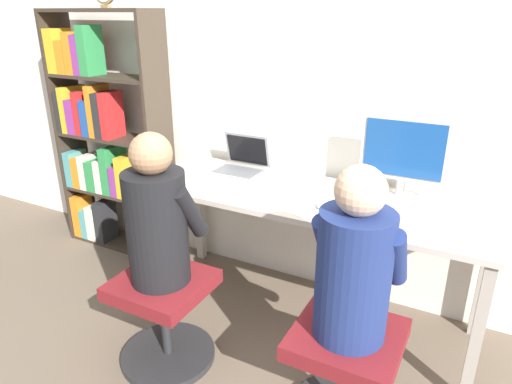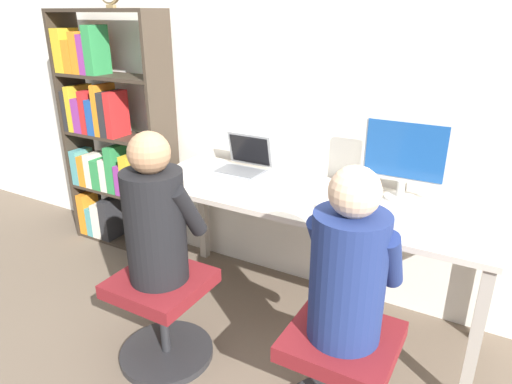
{
  "view_description": "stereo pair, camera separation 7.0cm",
  "coord_description": "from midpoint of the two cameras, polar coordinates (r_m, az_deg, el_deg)",
  "views": [
    {
      "loc": [
        0.82,
        -1.83,
        1.69
      ],
      "look_at": [
        -0.23,
        0.16,
        0.8
      ],
      "focal_mm": 32.0,
      "sensor_mm": 36.0,
      "label": 1
    },
    {
      "loc": [
        0.88,
        -1.8,
        1.69
      ],
      "look_at": [
        -0.23,
        0.16,
        0.8
      ],
      "focal_mm": 32.0,
      "sensor_mm": 36.0,
      "label": 2
    }
  ],
  "objects": [
    {
      "name": "ground_plane",
      "position": [
        2.62,
        3.66,
        -18.55
      ],
      "size": [
        14.0,
        14.0,
        0.0
      ],
      "primitive_type": "plane",
      "color": "brown"
    },
    {
      "name": "wall_back",
      "position": [
        2.69,
        11.16,
        12.87
      ],
      "size": [
        10.0,
        0.05,
        2.6
      ],
      "color": "white",
      "rests_on": "ground_plane"
    },
    {
      "name": "desk",
      "position": [
        2.51,
        7.26,
        -2.1
      ],
      "size": [
        1.91,
        0.64,
        0.77
      ],
      "color": "beige",
      "rests_on": "ground_plane"
    },
    {
      "name": "desktop_monitor",
      "position": [
        2.47,
        18.86,
        4.23
      ],
      "size": [
        0.44,
        0.17,
        0.43
      ],
      "color": "beige",
      "rests_on": "desk"
    },
    {
      "name": "laptop",
      "position": [
        2.8,
        -0.94,
        3.42
      ],
      "size": [
        0.3,
        0.26,
        0.23
      ],
      "color": "gray",
      "rests_on": "desk"
    },
    {
      "name": "keyboard",
      "position": [
        2.22,
        15.91,
        -3.42
      ],
      "size": [
        0.43,
        0.17,
        0.03
      ],
      "color": "#B2B2B7",
      "rests_on": "desk"
    },
    {
      "name": "computer_mouse_by_keyboard",
      "position": [
        2.32,
        9.13,
        -1.69
      ],
      "size": [
        0.06,
        0.09,
        0.03
      ],
      "color": "silver",
      "rests_on": "desk"
    },
    {
      "name": "office_chair_left",
      "position": [
        2.1,
        11.37,
        -21.39
      ],
      "size": [
        0.49,
        0.49,
        0.48
      ],
      "color": "#262628",
      "rests_on": "ground_plane"
    },
    {
      "name": "office_chair_right",
      "position": [
        2.43,
        -10.68,
        -14.53
      ],
      "size": [
        0.49,
        0.49,
        0.48
      ],
      "color": "#262628",
      "rests_on": "ground_plane"
    },
    {
      "name": "person_at_monitor",
      "position": [
        1.79,
        12.65,
        -8.96
      ],
      "size": [
        0.36,
        0.33,
        0.72
      ],
      "color": "navy",
      "rests_on": "office_chair_left"
    },
    {
      "name": "person_at_laptop",
      "position": [
        2.17,
        -11.55,
        -3.01
      ],
      "size": [
        0.35,
        0.33,
        0.73
      ],
      "color": "black",
      "rests_on": "office_chair_right"
    },
    {
      "name": "bookshelf",
      "position": [
        3.51,
        -17.79,
        6.48
      ],
      "size": [
        0.89,
        0.27,
        1.71
      ],
      "color": "#382D23",
      "rests_on": "ground_plane"
    }
  ]
}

